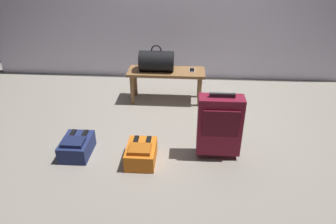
# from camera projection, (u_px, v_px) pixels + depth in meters

# --- Properties ---
(ground_plane) EXTENTS (6.60, 6.60, 0.00)m
(ground_plane) POSITION_uv_depth(u_px,v_px,m) (183.00, 129.00, 3.59)
(ground_plane) COLOR gray
(bench) EXTENTS (1.00, 0.36, 0.43)m
(bench) POSITION_uv_depth(u_px,v_px,m) (166.00, 75.00, 4.07)
(bench) COLOR olive
(bench) RESTS_ON ground
(duffel_bag_black) EXTENTS (0.44, 0.26, 0.34)m
(duffel_bag_black) POSITION_uv_depth(u_px,v_px,m) (157.00, 61.00, 3.98)
(duffel_bag_black) COLOR black
(duffel_bag_black) RESTS_ON bench
(cell_phone) EXTENTS (0.07, 0.14, 0.01)m
(cell_phone) POSITION_uv_depth(u_px,v_px,m) (192.00, 70.00, 4.04)
(cell_phone) COLOR silver
(cell_phone) RESTS_ON bench
(suitcase_upright_burgundy) EXTENTS (0.43, 0.20, 0.69)m
(suitcase_upright_burgundy) POSITION_uv_depth(u_px,v_px,m) (220.00, 125.00, 2.99)
(suitcase_upright_burgundy) COLOR maroon
(suitcase_upright_burgundy) RESTS_ON ground
(backpack_orange) EXTENTS (0.28, 0.38, 0.21)m
(backpack_orange) POSITION_uv_depth(u_px,v_px,m) (141.00, 153.00, 3.03)
(backpack_orange) COLOR orange
(backpack_orange) RESTS_ON ground
(backpack_green) EXTENTS (0.28, 0.38, 0.21)m
(backpack_green) POSITION_uv_depth(u_px,v_px,m) (226.00, 119.00, 3.61)
(backpack_green) COLOR #1E6038
(backpack_green) RESTS_ON ground
(backpack_navy) EXTENTS (0.28, 0.38, 0.21)m
(backpack_navy) POSITION_uv_depth(u_px,v_px,m) (77.00, 146.00, 3.13)
(backpack_navy) COLOR navy
(backpack_navy) RESTS_ON ground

